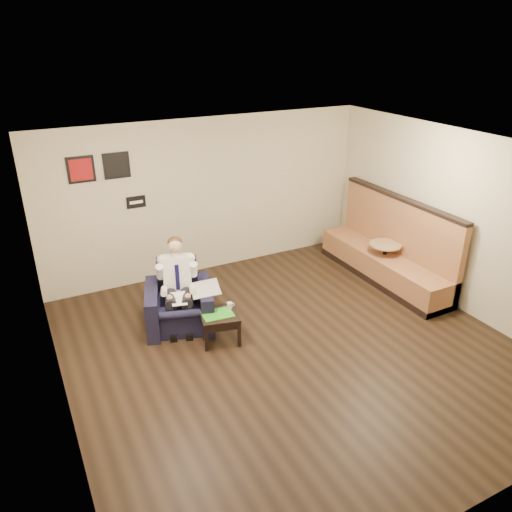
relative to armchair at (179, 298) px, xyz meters
name	(u,v)px	position (x,y,z in m)	size (l,w,h in m)	color
ground	(292,349)	(1.19, -1.33, -0.47)	(6.00, 6.00, 0.00)	black
wall_back	(208,197)	(1.19, 1.67, 0.93)	(6.00, 0.02, 2.80)	beige
wall_front	(486,397)	(1.19, -4.33, 0.93)	(6.00, 0.02, 2.80)	beige
wall_left	(52,314)	(-1.81, -1.33, 0.93)	(0.02, 6.00, 2.80)	beige
wall_right	(460,222)	(4.19, -1.33, 0.93)	(0.02, 6.00, 2.80)	beige
ceiling	(299,153)	(1.19, -1.33, 2.33)	(6.00, 6.00, 0.02)	white
seating_sign	(136,202)	(-0.11, 1.66, 1.03)	(0.32, 0.02, 0.20)	black
art_print_left	(81,170)	(-0.91, 1.66, 1.68)	(0.42, 0.03, 0.42)	maroon
art_print_right	(117,166)	(-0.36, 1.66, 1.68)	(0.42, 0.03, 0.42)	black
armchair	(179,298)	(0.00, 0.00, 0.00)	(0.98, 0.98, 0.95)	black
seated_man	(178,291)	(-0.04, -0.12, 0.17)	(0.62, 0.93, 1.30)	silver
lap_papers	(179,299)	(-0.07, -0.22, 0.11)	(0.22, 0.31, 0.01)	white
newspaper	(205,289)	(0.35, -0.22, 0.17)	(0.41, 0.51, 0.01)	silver
side_table	(220,326)	(0.38, -0.64, -0.26)	(0.53, 0.53, 0.43)	black
green_folder	(218,314)	(0.35, -0.65, -0.03)	(0.43, 0.31, 0.01)	green
coffee_mug	(230,305)	(0.58, -0.57, 0.01)	(0.08, 0.08, 0.09)	white
smartphone	(221,308)	(0.46, -0.50, -0.04)	(0.13, 0.07, 0.01)	black
banquette	(386,241)	(3.78, -0.19, 0.26)	(0.69, 2.88, 1.47)	#945D39
cafe_table	(384,262)	(3.76, -0.21, -0.12)	(0.56, 0.56, 0.70)	#9F7C56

